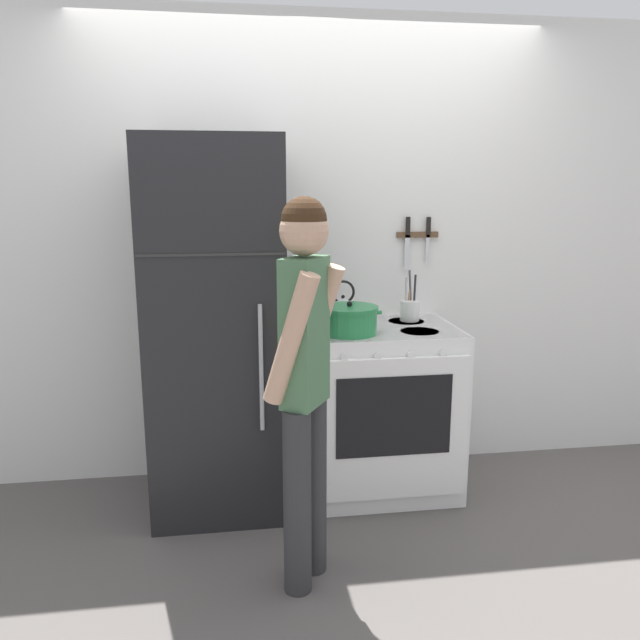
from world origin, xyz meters
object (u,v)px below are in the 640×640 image
dutch_oven_pot (349,320)px  tea_kettle (343,310)px  stove_range (378,408)px  utensil_jar (410,309)px  refrigerator (216,329)px  person (305,373)px

dutch_oven_pot → tea_kettle: 0.25m
stove_range → tea_kettle: 0.57m
tea_kettle → utensil_jar: 0.38m
dutch_oven_pot → refrigerator: bearing=172.0°
utensil_jar → refrigerator: bearing=-171.2°
refrigerator → person: bearing=-64.7°
tea_kettle → person: 0.97m
dutch_oven_pot → utensil_jar: utensil_jar is taller
refrigerator → person: 0.84m
stove_range → tea_kettle: (-0.17, 0.15, 0.52)m
refrigerator → utensil_jar: bearing=8.8°
dutch_oven_pot → tea_kettle: size_ratio=1.40×
tea_kettle → person: (-0.32, -0.92, -0.07)m
stove_range → dutch_oven_pot: dutch_oven_pot is taller
dutch_oven_pot → utensil_jar: bearing=33.4°
refrigerator → tea_kettle: refrigerator is taller
stove_range → utensil_jar: (0.21, 0.16, 0.51)m
stove_range → utensil_jar: bearing=37.7°
tea_kettle → dutch_oven_pot: bearing=-93.2°
refrigerator → dutch_oven_pot: bearing=-8.0°
dutch_oven_pot → utensil_jar: size_ratio=1.18×
tea_kettle → utensil_jar: (0.38, 0.01, -0.01)m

